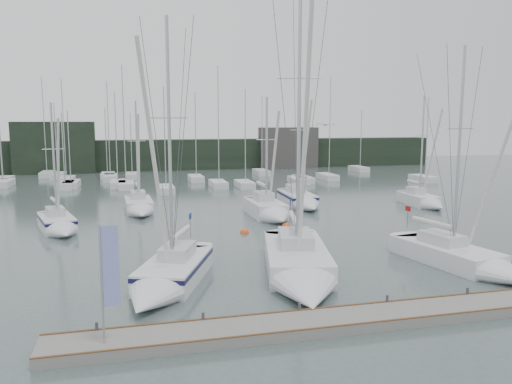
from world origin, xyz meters
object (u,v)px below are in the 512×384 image
Objects in this scene: sailboat_near_right at (474,263)px; sailboat_mid_a at (59,226)px; buoy_b at (286,227)px; sailboat_mid_c at (270,212)px; sailboat_near_center at (301,271)px; sailboat_near_left at (165,280)px; sailboat_mid_b at (140,208)px; buoy_c at (105,242)px; sailboat_mid_e at (425,202)px; buoy_a at (245,233)px; dock_banner at (107,273)px; sailboat_mid_d at (301,201)px.

sailboat_mid_a is at bearing 134.69° from sailboat_near_right.
buoy_b is at bearing 103.93° from sailboat_near_right.
sailboat_mid_c is at bearing 95.88° from buoy_b.
sailboat_mid_a is (-13.46, 15.09, -0.05)m from sailboat_near_center.
sailboat_mid_c is 17.40× the size of buoy_b.
sailboat_near_right reaches higher than sailboat_mid_c.
sailboat_near_left reaches higher than sailboat_mid_b.
sailboat_mid_b is 10.39m from buoy_c.
sailboat_mid_e is (25.65, 18.00, -0.04)m from sailboat_near_left.
buoy_c is at bearing -163.59° from sailboat_mid_e.
buoy_a is (-0.28, 11.71, -0.58)m from sailboat_near_center.
dock_banner is (-18.83, -5.10, 2.45)m from sailboat_near_right.
buoy_b is (-6.41, 13.65, -0.49)m from sailboat_near_right.
sailboat_mid_b is at bearing 122.59° from sailboat_near_center.
dock_banner is at bearing -176.05° from sailboat_near_right.
sailboat_near_left is at bearing -142.04° from sailboat_mid_e.
sailboat_near_left is 21.13× the size of buoy_a.
sailboat_near_center is 16.67m from sailboat_mid_c.
buoy_a reaches higher than buoy_c.
sailboat_mid_a is at bearing 173.05° from buoy_b.
sailboat_mid_b is 15.02m from sailboat_mid_d.
buoy_c is (-3.30, 11.05, -0.55)m from sailboat_near_left.
sailboat_near_center is (6.77, -0.42, 0.03)m from sailboat_near_left.
sailboat_near_center reaches higher than dock_banner.
sailboat_mid_a is at bearing -161.59° from sailboat_mid_d.
buoy_b is (0.35, -3.36, -0.60)m from sailboat_mid_c.
sailboat_mid_e is 29.77m from buoy_c.
sailboat_mid_b is 13.84m from buoy_b.
sailboat_mid_b is 21.43× the size of buoy_c.
dock_banner is at bearing -119.71° from sailboat_mid_c.
sailboat_mid_d is at bearing 0.33° from sailboat_mid_a.
buoy_a is (6.49, 11.29, -0.55)m from sailboat_near_left.
sailboat_near_center is 35.54× the size of buoy_c.
sailboat_mid_b is 11.74m from sailboat_mid_c.
sailboat_mid_c is 16.03m from sailboat_mid_e.
sailboat_near_left reaches higher than buoy_c.
sailboat_mid_c is (-6.75, 17.01, 0.11)m from sailboat_near_right.
sailboat_near_right is at bearing -81.94° from sailboat_mid_d.
sailboat_mid_e reaches higher than buoy_b.
sailboat_mid_d is at bearing 29.12° from buoy_c.
sailboat_mid_b is at bearing 31.70° from sailboat_mid_a.
sailboat_mid_d reaches higher than sailboat_mid_e.
sailboat_mid_b is 16.00× the size of buoy_a.
sailboat_mid_e is at bearing -10.14° from sailboat_mid_a.
sailboat_mid_e reaches higher than dock_banner.
sailboat_near_center is 11.00m from dock_banner.
sailboat_mid_e is 16.47m from buoy_b.
sailboat_mid_a is 0.91× the size of sailboat_mid_e.
sailboat_near_right is at bearing 7.19° from dock_banner.
sailboat_mid_c is 2.54× the size of dock_banner.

